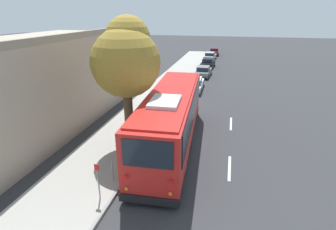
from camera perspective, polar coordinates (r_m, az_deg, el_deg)
ground_plane at (r=16.58m, az=2.12°, el=-5.69°), size 160.00×160.00×0.00m
sidewalk_slab at (r=17.54m, az=-9.67°, el=-4.14°), size 80.00×3.84×0.15m
curb_strip at (r=16.91m, az=-3.41°, el=-4.87°), size 80.00×0.14×0.15m
shuttle_bus at (r=15.21m, az=0.71°, el=-0.30°), size 11.48×3.35×3.57m
parked_sedan_white at (r=27.50m, az=5.65°, el=6.65°), size 4.63×1.88×1.27m
parked_sedan_gray at (r=33.79m, az=7.70°, el=9.35°), size 4.34×1.84×1.28m
parked_sedan_black at (r=39.59m, az=8.67°, el=11.09°), size 4.24×1.91×1.33m
parked_sedan_silver at (r=46.38m, az=9.14°, el=12.52°), size 4.63×1.94×1.26m
parked_sedan_maroon at (r=51.89m, az=10.00°, el=13.42°), size 4.35×1.88×1.32m
street_tree at (r=14.56m, az=-9.10°, el=12.07°), size 3.76×3.76×7.32m
sign_post_near at (r=11.60m, az=-14.94°, el=-13.73°), size 0.06×0.22×1.67m
sign_post_far at (r=12.75m, az=-12.01°, el=-11.71°), size 0.06×0.06×1.06m
building_backdrop at (r=17.89m, az=-32.74°, el=3.28°), size 22.40×6.60×6.41m
lane_stripe_mid at (r=14.29m, az=13.23°, el=-11.11°), size 2.40×0.14×0.01m
lane_stripe_ahead at (r=19.64m, az=13.54°, el=-1.81°), size 2.40×0.14×0.01m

